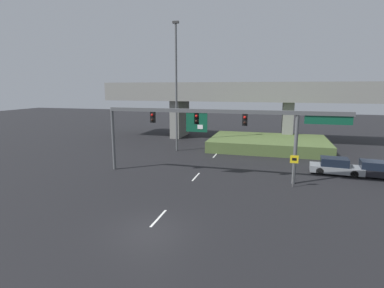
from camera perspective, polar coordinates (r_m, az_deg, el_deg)
ground_plane at (r=16.96m, az=-8.29°, el=-15.78°), size 160.00×160.00×0.00m
lane_markings at (r=29.77m, az=2.84°, el=-3.94°), size 0.14×45.11×0.01m
signal_gantry at (r=24.77m, az=4.31°, el=4.37°), size 20.00×0.44×5.78m
speed_limit_sign at (r=23.98m, az=18.82°, el=-4.02°), size 0.60×0.11×2.57m
highway_light_pole_near at (r=35.47m, az=-3.02°, el=11.13°), size 0.70×0.36×14.83m
overpass_bridge at (r=44.69m, az=7.53°, el=8.58°), size 37.59×7.01×8.24m
grass_embankment at (r=38.51m, az=14.30°, el=0.12°), size 14.03×9.40×1.33m
parked_sedan_near_right at (r=29.40m, az=25.64°, el=-3.88°), size 4.47×2.17×1.43m
parked_sedan_mid_right at (r=29.99m, az=31.85°, el=-4.22°), size 4.80×2.26×1.37m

